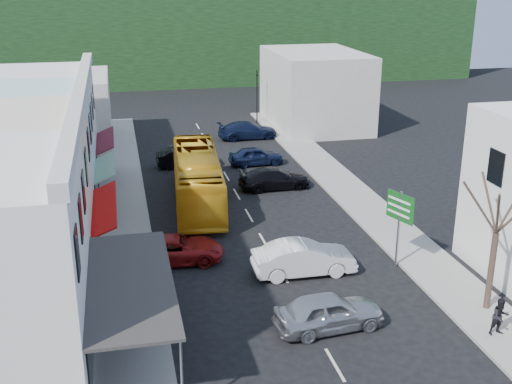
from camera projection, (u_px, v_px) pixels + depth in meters
name	position (u px, v px, depth m)	size (l,w,h in m)	color
ground	(282.00, 273.00, 31.78)	(120.00, 120.00, 0.00)	black
sidewalk_left	(123.00, 212.00, 39.45)	(3.00, 52.00, 0.15)	gray
sidewalk_right	(353.00, 195.00, 42.49)	(3.00, 52.00, 0.15)	gray
shopfront_row	(20.00, 182.00, 32.53)	(8.25, 30.00, 8.00)	silver
distant_block_left	(61.00, 112.00, 53.25)	(8.00, 10.00, 6.00)	#B7B2A8
distant_block_right	(315.00, 89.00, 60.51)	(8.00, 12.00, 7.00)	#B7B2A8
hillside	(155.00, 26.00, 89.27)	(80.00, 26.00, 14.00)	black
bus	(197.00, 180.00, 40.70)	(2.50, 11.60, 3.10)	gold
car_silver	(329.00, 314.00, 26.65)	(1.80, 4.40, 1.40)	#B7B7BC
car_white	(304.00, 261.00, 31.47)	(1.80, 4.40, 1.40)	silver
car_red	(176.00, 249.00, 32.78)	(1.90, 4.60, 1.40)	maroon
car_black_near	(275.00, 179.00, 43.75)	(1.84, 4.50, 1.40)	black
car_navy_mid	(256.00, 156.00, 49.02)	(1.80, 4.40, 1.40)	black
car_black_far	(187.00, 157.00, 48.68)	(1.80, 4.40, 1.40)	black
car_navy_far	(248.00, 131.00, 56.59)	(1.84, 4.50, 1.40)	black
pedestrian_left	(105.00, 254.00, 31.49)	(0.60, 0.40, 1.70)	black
pedestrian_right	(500.00, 316.00, 25.90)	(0.70, 0.44, 1.70)	black
direction_sign	(398.00, 230.00, 31.79)	(0.79, 1.77, 4.02)	#105319
street_tree	(496.00, 233.00, 27.08)	(2.41, 2.41, 7.37)	#33241C
traffic_signal	(257.00, 97.00, 61.53)	(0.73, 1.12, 5.15)	black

